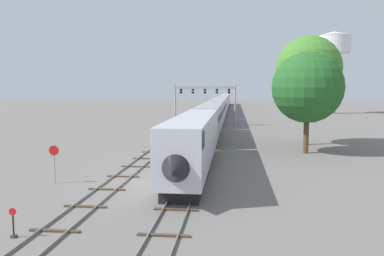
{
  "coord_description": "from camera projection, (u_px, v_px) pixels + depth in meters",
  "views": [
    {
      "loc": [
        5.32,
        -27.82,
        7.12
      ],
      "look_at": [
        1.0,
        12.0,
        3.0
      ],
      "focal_mm": 36.27,
      "sensor_mm": 36.0,
      "label": 1
    }
  ],
  "objects": [
    {
      "name": "trackside_tree_left",
      "position": [
        307.0,
        88.0,
        41.94
      ],
      "size": [
        7.7,
        7.7,
        11.04
      ],
      "color": "brown",
      "rests_on": "ground"
    },
    {
      "name": "track_main",
      "position": [
        219.0,
        119.0,
        87.93
      ],
      "size": [
        2.6,
        200.0,
        0.16
      ],
      "color": "slate",
      "rests_on": "ground"
    },
    {
      "name": "track_near",
      "position": [
        184.0,
        128.0,
        68.74
      ],
      "size": [
        2.6,
        160.0,
        0.16
      ],
      "color": "slate",
      "rests_on": "ground"
    },
    {
      "name": "switch_stand",
      "position": [
        13.0,
        227.0,
        18.49
      ],
      "size": [
        0.36,
        0.24,
        1.46
      ],
      "color": "black",
      "rests_on": "ground"
    },
    {
      "name": "passenger_train",
      "position": [
        221.0,
        106.0,
        99.77
      ],
      "size": [
        3.04,
        156.75,
        4.8
      ],
      "color": "silver",
      "rests_on": "ground"
    },
    {
      "name": "stop_sign",
      "position": [
        54.0,
        159.0,
        28.92
      ],
      "size": [
        0.76,
        0.08,
        2.88
      ],
      "color": "gray",
      "rests_on": "ground"
    },
    {
      "name": "water_tower",
      "position": [
        333.0,
        50.0,
        107.66
      ],
      "size": [
        9.38,
        9.38,
        22.76
      ],
      "color": "beige",
      "rests_on": "ground"
    },
    {
      "name": "signal_gantry",
      "position": [
        205.0,
        95.0,
        74.06
      ],
      "size": [
        12.1,
        0.49,
        7.85
      ],
      "color": "#999BA0",
      "rests_on": "ground"
    },
    {
      "name": "ground_plane",
      "position": [
        161.0,
        184.0,
        28.82
      ],
      "size": [
        400.0,
        400.0,
        0.0
      ],
      "primitive_type": "plane",
      "color": "slate"
    },
    {
      "name": "trackside_tree_mid",
      "position": [
        309.0,
        69.0,
        48.23
      ],
      "size": [
        8.08,
        8.08,
        13.63
      ],
      "color": "brown",
      "rests_on": "ground"
    }
  ]
}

